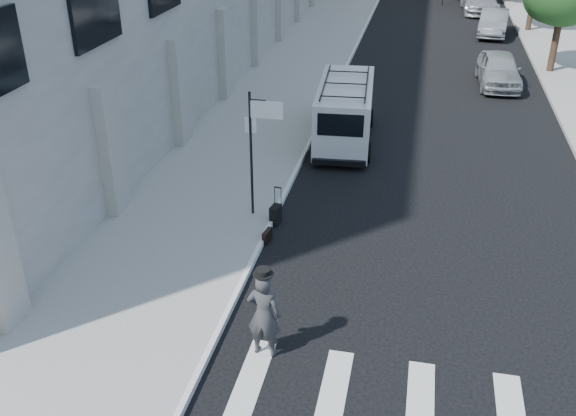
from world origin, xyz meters
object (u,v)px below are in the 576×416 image
at_px(briefcase, 267,236).
at_px(cargo_van, 345,111).
at_px(suitcase, 276,215).
at_px(parked_car_c, 479,0).
at_px(businessman, 264,315).
at_px(parked_car_b, 494,23).
at_px(parked_car_a, 499,69).

xyz_separation_m(briefcase, cargo_van, (1.02, 7.52, 0.93)).
xyz_separation_m(briefcase, suitcase, (0.00, 1.00, 0.11)).
distance_m(cargo_van, parked_car_c, 25.93).
xyz_separation_m(suitcase, cargo_van, (1.02, 6.52, 0.82)).
xyz_separation_m(businessman, suitcase, (-0.98, 5.25, -0.67)).
relative_size(parked_car_b, parked_car_c, 0.80).
height_order(suitcase, parked_car_c, parked_car_c).
distance_m(suitcase, parked_car_c, 32.52).
bearing_deg(businessman, parked_car_a, -102.43).
bearing_deg(suitcase, cargo_van, 90.94).
bearing_deg(parked_car_a, cargo_van, -128.40).
distance_m(parked_car_a, parked_car_b, 10.27).
height_order(briefcase, parked_car_c, parked_car_c).
bearing_deg(parked_car_b, parked_car_c, 100.32).
height_order(businessman, parked_car_b, businessman).
relative_size(briefcase, parked_car_b, 0.10).
bearing_deg(suitcase, parked_car_a, 74.41).
xyz_separation_m(suitcase, parked_car_c, (6.90, 31.78, 0.52)).
bearing_deg(parked_car_a, parked_car_b, 85.35).
bearing_deg(briefcase, parked_car_c, 86.72).
distance_m(briefcase, parked_car_c, 33.50).
distance_m(briefcase, parked_car_b, 26.81).
distance_m(cargo_van, parked_car_a, 9.93).
relative_size(suitcase, parked_car_c, 0.19).
bearing_deg(parked_car_c, parked_car_b, -89.05).
bearing_deg(parked_car_b, parked_car_a, -86.06).
distance_m(businessman, parked_car_b, 30.69).
bearing_deg(cargo_van, parked_car_c, 72.96).
relative_size(briefcase, suitcase, 0.42).
height_order(suitcase, parked_car_b, parked_car_b).
height_order(briefcase, cargo_van, cargo_van).
bearing_deg(briefcase, businessman, -68.40).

